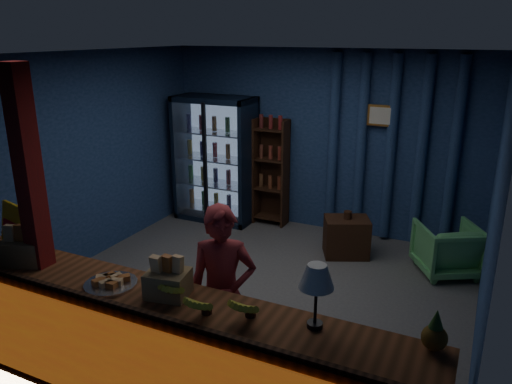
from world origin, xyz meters
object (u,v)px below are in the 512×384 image
pastry_tray (111,283)px  table_lamp (317,279)px  shopkeeper (222,295)px  green_chair (447,249)px

pastry_tray → table_lamp: 1.64m
pastry_tray → table_lamp: (1.60, 0.14, 0.33)m
pastry_tray → table_lamp: table_lamp is taller
shopkeeper → green_chair: 3.23m
shopkeeper → table_lamp: bearing=-47.4°
shopkeeper → green_chair: bearing=37.7°
green_chair → pastry_tray: 4.06m
shopkeeper → table_lamp: shopkeeper is taller
table_lamp → green_chair: bearing=79.7°
pastry_tray → table_lamp: size_ratio=0.90×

